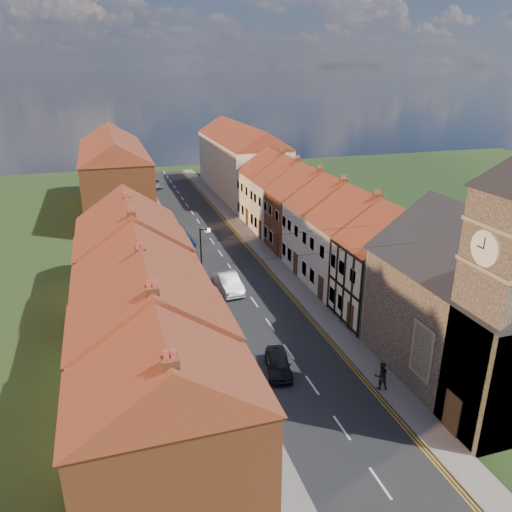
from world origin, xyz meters
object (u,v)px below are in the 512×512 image
at_px(car_distant, 154,184).
at_px(pedestrian_right, 381,376).
at_px(lamppost, 202,259).
at_px(car_mid, 228,282).
at_px(car_far, 183,238).
at_px(pedestrian_left, 208,335).
at_px(church, 486,296).
at_px(car_near, 278,364).

height_order(car_distant, pedestrian_right, pedestrian_right).
bearing_deg(lamppost, car_mid, 21.61).
height_order(car_mid, car_far, car_mid).
xyz_separation_m(car_far, pedestrian_left, (-1.87, -21.82, 0.35)).
xyz_separation_m(church, pedestrian_right, (-5.66, 1.06, -4.88)).
bearing_deg(car_near, car_mid, 101.57).
height_order(lamppost, pedestrian_left, lamppost).
relative_size(car_distant, pedestrian_right, 2.83).
xyz_separation_m(lamppost, car_mid, (2.31, 0.92, -2.75)).
bearing_deg(car_distant, car_far, -92.65).
bearing_deg(car_far, lamppost, -99.43).
distance_m(car_near, car_distant, 54.28).
xyz_separation_m(church, car_far, (-12.56, 30.68, -5.23)).
xyz_separation_m(car_mid, pedestrian_right, (5.20, -16.53, 0.20)).
bearing_deg(lamppost, car_near, -79.14).
relative_size(car_distant, pedestrian_left, 2.83).
bearing_deg(church, pedestrian_right, 169.36).
height_order(church, lamppost, church).
distance_m(car_mid, car_far, 13.20).
xyz_separation_m(car_distant, pedestrian_right, (6.90, -57.81, 0.31)).
relative_size(car_mid, car_distant, 0.97).
bearing_deg(car_near, pedestrian_left, 141.76).
relative_size(church, car_distant, 3.07).
relative_size(church, car_mid, 3.16).
relative_size(car_near, car_far, 0.82).
bearing_deg(church, car_distant, 102.04).
bearing_deg(pedestrian_left, pedestrian_right, -41.35).
relative_size(lamppost, car_distant, 1.21).
bearing_deg(car_near, car_distant, 103.37).
bearing_deg(church, car_mid, 121.69).
bearing_deg(car_mid, car_near, -92.92).
bearing_deg(car_distant, car_mid, -90.30).
height_order(lamppost, car_near, lamppost).
bearing_deg(car_mid, car_distant, 89.44).
relative_size(church, pedestrian_right, 8.69).
distance_m(car_near, car_mid, 12.97).
height_order(lamppost, car_distant, lamppost).
xyz_separation_m(car_mid, car_far, (-1.70, 13.08, -0.14)).
xyz_separation_m(car_near, pedestrian_right, (5.20, -3.56, 0.37)).
bearing_deg(car_mid, lamppost, -161.32).
xyz_separation_m(car_far, car_distant, (0.00, 28.20, 0.04)).
relative_size(church, car_near, 4.13).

